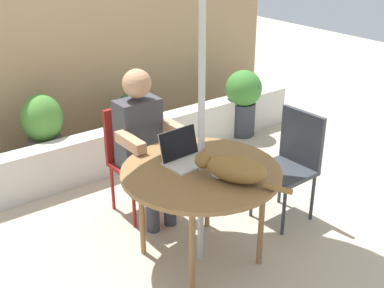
% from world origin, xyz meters
% --- Properties ---
extents(ground_plane, '(14.00, 14.00, 0.00)m').
position_xyz_m(ground_plane, '(0.00, 0.00, 0.00)').
color(ground_plane, '#BCAD93').
extents(fence_back, '(5.30, 0.08, 1.87)m').
position_xyz_m(fence_back, '(0.00, 2.33, 0.94)').
color(fence_back, tan).
rests_on(fence_back, ground).
extents(planter_wall_low, '(4.77, 0.20, 0.43)m').
position_xyz_m(planter_wall_low, '(0.00, 1.58, 0.21)').
color(planter_wall_low, beige).
rests_on(planter_wall_low, ground).
extents(patio_table, '(1.07, 1.07, 0.71)m').
position_xyz_m(patio_table, '(0.00, 0.00, 0.66)').
color(patio_table, olive).
rests_on(patio_table, ground).
extents(chair_occupied, '(0.40, 0.40, 0.88)m').
position_xyz_m(chair_occupied, '(0.00, 0.88, 0.51)').
color(chair_occupied, maroon).
rests_on(chair_occupied, ground).
extents(chair_empty, '(0.42, 0.42, 0.88)m').
position_xyz_m(chair_empty, '(0.94, 0.04, 0.51)').
color(chair_empty, '#33383F').
rests_on(chair_empty, ground).
extents(person_seated, '(0.48, 0.48, 1.22)m').
position_xyz_m(person_seated, '(-0.00, 0.72, 0.68)').
color(person_seated, '#3F3F47').
rests_on(person_seated, ground).
extents(laptop, '(0.31, 0.27, 0.21)m').
position_xyz_m(laptop, '(-0.02, 0.17, 0.77)').
color(laptop, silver).
rests_on(laptop, patio_table).
extents(cat, '(0.36, 0.60, 0.17)m').
position_xyz_m(cat, '(0.06, -0.24, 0.80)').
color(cat, olive).
rests_on(cat, patio_table).
extents(potted_plant_near_fence, '(0.39, 0.39, 0.74)m').
position_xyz_m(potted_plant_near_fence, '(1.75, 1.51, 0.43)').
color(potted_plant_near_fence, '#33383D').
rests_on(potted_plant_near_fence, ground).
extents(potted_plant_by_chair, '(0.37, 0.37, 0.80)m').
position_xyz_m(potted_plant_by_chair, '(-0.37, 1.87, 0.44)').
color(potted_plant_by_chair, '#595654').
rests_on(potted_plant_by_chair, ground).
extents(potted_plant_corner, '(0.36, 0.36, 0.65)m').
position_xyz_m(potted_plant_corner, '(0.55, 1.80, 0.34)').
color(potted_plant_corner, '#9E5138').
rests_on(potted_plant_corner, ground).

